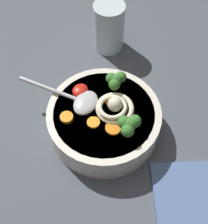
{
  "coord_description": "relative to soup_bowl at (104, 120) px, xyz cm",
  "views": [
    {
      "loc": [
        27.86,
        14.51,
        60.39
      ],
      "look_at": [
        -1.92,
        0.77,
        10.66
      ],
      "focal_mm": 49.48,
      "sensor_mm": 36.0,
      "label": 1
    }
  ],
  "objects": [
    {
      "name": "noodle_pile",
      "position": [
        -1.22,
        1.58,
        4.13
      ],
      "size": [
        8.22,
        8.05,
        3.3
      ],
      "color": "beige",
      "rests_on": "soup_bowl"
    },
    {
      "name": "soup_spoon",
      "position": [
        0.02,
        -5.31,
        3.9
      ],
      "size": [
        6.01,
        17.21,
        1.6
      ],
      "rotation": [
        0.0,
        0.0,
        4.72
      ],
      "color": "#B7B7BC",
      "rests_on": "soup_bowl"
    },
    {
      "name": "carrot_slice_far",
      "position": [
        3.11,
        -1.25,
        3.31
      ],
      "size": [
        2.47,
        2.47,
        0.43
      ],
      "primitive_type": "cylinder",
      "color": "orange",
      "rests_on": "soup_bowl"
    },
    {
      "name": "broccoli_floret_center",
      "position": [
        2.06,
        5.89,
        5.45
      ],
      "size": [
        4.74,
        4.08,
        3.75
      ],
      "color": "#7A9E60",
      "rests_on": "soup_bowl"
    },
    {
      "name": "soup_bowl",
      "position": [
        0.0,
        0.0,
        0.0
      ],
      "size": [
        22.43,
        22.43,
        6.41
      ],
      "color": "silver",
      "rests_on": "table_slab"
    },
    {
      "name": "table_slab",
      "position": [
        1.92,
        -0.77,
        -5.44
      ],
      "size": [
        110.78,
        110.78,
        4.26
      ],
      "primitive_type": "cube",
      "color": "#474C56",
      "rests_on": "ground"
    },
    {
      "name": "chili_sauce_dollop",
      "position": [
        -2.23,
        -6.24,
        3.86
      ],
      "size": [
        3.39,
        3.05,
        1.53
      ],
      "primitive_type": "ellipsoid",
      "color": "red",
      "rests_on": "soup_bowl"
    },
    {
      "name": "carrot_slice_near_spoon",
      "position": [
        -2.77,
        -0.22,
        3.35
      ],
      "size": [
        2.28,
        2.28,
        0.51
      ],
      "primitive_type": "cylinder",
      "color": "orange",
      "rests_on": "soup_bowl"
    },
    {
      "name": "folded_napkin",
      "position": [
        7.18,
        20.62,
        -2.91
      ],
      "size": [
        18.9,
        18.3,
        0.8
      ],
      "primitive_type": "cube",
      "rotation": [
        0.0,
        0.0,
        0.47
      ],
      "color": "#4C6693",
      "rests_on": "table_slab"
    },
    {
      "name": "carrot_slice_extra_a",
      "position": [
        2.71,
        3.13,
        3.37
      ],
      "size": [
        2.97,
        2.97,
        0.54
      ],
      "primitive_type": "cylinder",
      "color": "orange",
      "rests_on": "soup_bowl"
    },
    {
      "name": "carrot_slice_rear",
      "position": [
        4.33,
        -5.81,
        3.5
      ],
      "size": [
        2.53,
        2.53,
        0.8
      ],
      "primitive_type": "cylinder",
      "color": "orange",
      "rests_on": "soup_bowl"
    },
    {
      "name": "drinking_glass",
      "position": [
        -22.76,
        -9.21,
        2.74
      ],
      "size": [
        7.39,
        7.39,
        12.1
      ],
      "primitive_type": "cylinder",
      "color": "silver",
      "rests_on": "table_slab"
    },
    {
      "name": "broccoli_floret_beside_chili",
      "position": [
        -6.54,
        -0.43,
        5.32
      ],
      "size": [
        4.49,
        3.86,
        3.55
      ],
      "color": "#7A9E60",
      "rests_on": "soup_bowl"
    }
  ]
}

